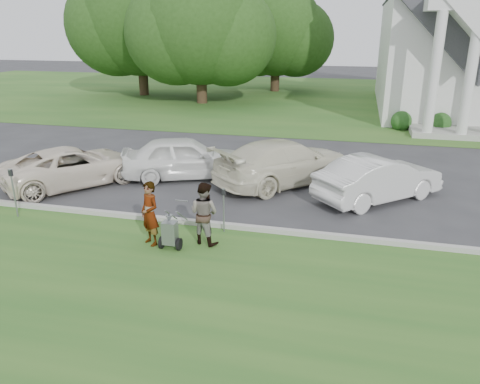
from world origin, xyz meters
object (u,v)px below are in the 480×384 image
at_px(tree_left, 200,30).
at_px(parking_meter_near, 224,205).
at_px(car_a, 74,166).
at_px(car_d, 379,179).
at_px(car_c, 285,162).
at_px(person_left, 150,214).
at_px(striping_cart, 170,233).
at_px(tree_back, 276,34).
at_px(tree_far, 139,21).
at_px(car_b, 184,158).
at_px(church, 461,16).
at_px(parking_meter_far, 13,187).
at_px(person_right, 204,214).

height_order(tree_left, parking_meter_near, tree_left).
height_order(car_a, car_d, car_d).
distance_m(car_c, car_d, 3.30).
relative_size(car_a, car_c, 0.90).
bearing_deg(car_d, person_left, 86.87).
bearing_deg(striping_cart, tree_back, 94.37).
relative_size(tree_far, car_b, 2.57).
bearing_deg(tree_left, person_left, -74.64).
bearing_deg(church, striping_cart, -112.80).
distance_m(parking_meter_far, car_d, 11.05).
bearing_deg(tree_far, striping_cart, -63.68).
bearing_deg(car_d, person_right, 91.79).
distance_m(striping_cart, car_b, 5.92).
xyz_separation_m(parking_meter_near, car_a, (-6.21, 2.63, -0.11)).
xyz_separation_m(person_left, parking_meter_near, (1.59, 1.18, -0.04)).
bearing_deg(person_right, person_left, 33.99).
xyz_separation_m(tree_far, car_a, (7.67, -22.07, -5.02)).
distance_m(person_right, parking_meter_near, 0.83).
distance_m(tree_left, parking_meter_near, 23.48).
bearing_deg(person_right, car_a, -13.03).
xyz_separation_m(parking_meter_far, car_a, (-0.03, 3.07, -0.25)).
xyz_separation_m(person_right, car_b, (-2.44, 5.12, -0.04)).
distance_m(person_left, car_c, 6.31).
xyz_separation_m(tree_back, car_d, (7.97, -26.06, -4.01)).
xyz_separation_m(church, car_d, (-5.04, -19.19, -5.22)).
bearing_deg(car_b, car_c, -108.46).
height_order(car_b, car_c, car_c).
distance_m(church, tree_far, 23.09).
relative_size(parking_meter_far, car_b, 0.32).
bearing_deg(striping_cart, car_a, 141.92).
bearing_deg(parking_meter_near, striping_cart, -127.71).
bearing_deg(person_left, striping_cart, 19.63).
distance_m(tree_back, parking_meter_near, 30.21).
xyz_separation_m(tree_far, person_right, (13.59, -25.47, -4.88)).
relative_size(church, car_a, 4.97).
bearing_deg(church, tree_back, 152.15).
xyz_separation_m(church, parking_meter_far, (-15.31, -23.27, -5.01)).
distance_m(parking_meter_near, car_b, 5.13).
height_order(tree_left, tree_back, tree_left).
distance_m(parking_meter_near, car_a, 6.74).
bearing_deg(church, parking_meter_near, -111.81).
bearing_deg(church, tree_left, -176.21).
bearing_deg(person_right, parking_meter_far, 13.65).
distance_m(tree_far, car_b, 23.72).
bearing_deg(tree_back, parking_meter_near, -82.56).
height_order(tree_far, person_right, tree_far).
distance_m(striping_cart, car_c, 6.24).
relative_size(parking_meter_near, car_a, 0.26).
xyz_separation_m(car_b, car_c, (3.68, 0.26, 0.01)).
bearing_deg(tree_back, person_right, -83.29).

